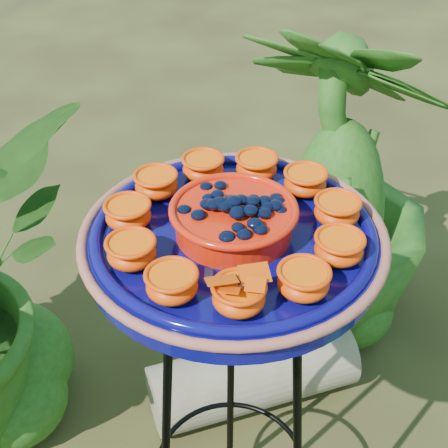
{
  "coord_description": "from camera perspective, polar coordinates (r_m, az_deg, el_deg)",
  "views": [
    {
      "loc": [
        -0.21,
        -0.71,
        1.49
      ],
      "look_at": [
        -0.01,
        -0.0,
        0.94
      ],
      "focal_mm": 50.0,
      "sensor_mm": 36.0,
      "label": 1
    }
  ],
  "objects": [
    {
      "name": "shrub_back_right",
      "position": [
        1.81,
        10.36,
        3.21
      ],
      "size": [
        0.79,
        0.79,
        1.0
      ],
      "primitive_type": "imported",
      "rotation": [
        0.0,
        0.0,
        2.36
      ],
      "color": "#1C4B14",
      "rests_on": "ground"
    },
    {
      "name": "feeder_dish",
      "position": [
        0.93,
        0.87,
        -0.87
      ],
      "size": [
        0.55,
        0.55,
        0.1
      ],
      "rotation": [
        0.0,
        0.0,
        -0.28
      ],
      "color": "#08075B",
      "rests_on": "tripod_stand"
    },
    {
      "name": "driftwood_log",
      "position": [
        1.8,
        2.68,
        -13.66
      ],
      "size": [
        0.58,
        0.22,
        0.19
      ],
      "primitive_type": "cylinder",
      "rotation": [
        0.0,
        1.57,
        0.05
      ],
      "color": "gray",
      "rests_on": "ground"
    },
    {
      "name": "tripod_stand",
      "position": [
        1.21,
        0.7,
        -15.45
      ],
      "size": [
        0.39,
        0.39,
        0.87
      ],
      "rotation": [
        0.0,
        0.0,
        -0.28
      ],
      "color": "black",
      "rests_on": "ground"
    }
  ]
}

